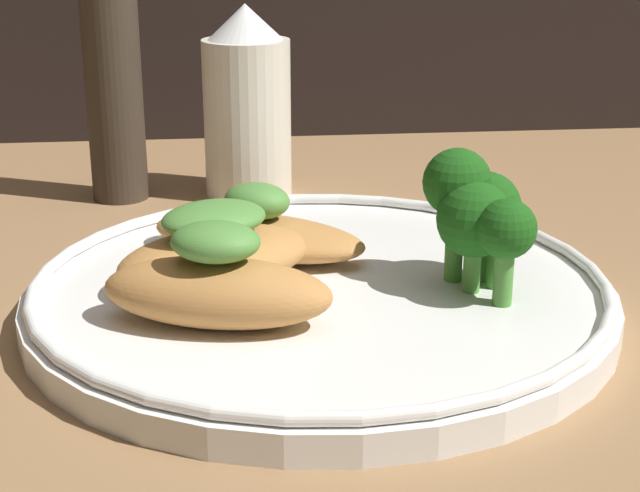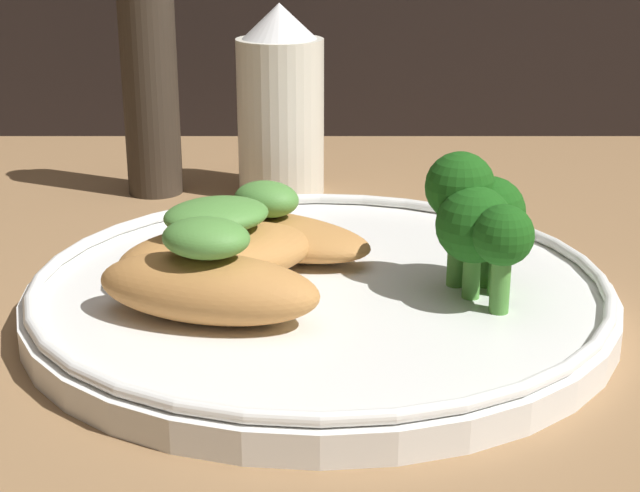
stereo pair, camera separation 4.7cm
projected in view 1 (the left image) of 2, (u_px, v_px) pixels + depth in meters
ground_plane at (320, 321)px, 47.93cm from camera, size 180.00×180.00×1.00cm
plate at (320, 293)px, 47.44cm from camera, size 28.30×28.30×2.00cm
grilled_meat_front at (217, 285)px, 42.44cm from camera, size 11.02×7.07×4.64cm
grilled_meat_middle at (215, 251)px, 47.11cm from camera, size 11.55×9.87×4.01cm
grilled_meat_back at (257, 232)px, 50.97cm from camera, size 12.79×9.99×3.86cm
broccoli_bunch at (480, 214)px, 45.77cm from camera, size 4.81×6.33×6.59cm
sauce_bottle at (247, 106)px, 64.96cm from camera, size 5.81×5.81×12.73cm
pepper_grinder at (114, 91)px, 63.72cm from camera, size 3.70×3.70×15.76cm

